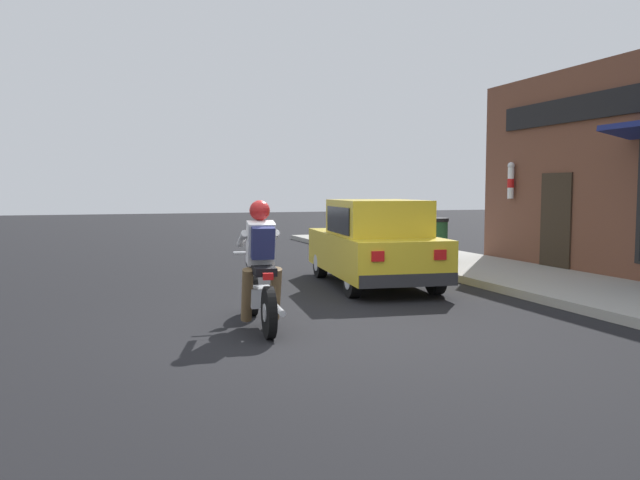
{
  "coord_description": "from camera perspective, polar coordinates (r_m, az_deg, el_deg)",
  "views": [
    {
      "loc": [
        -2.4,
        -7.26,
        1.75
      ],
      "look_at": [
        0.87,
        2.12,
        0.95
      ],
      "focal_mm": 35.0,
      "sensor_mm": 36.0,
      "label": 1
    }
  ],
  "objects": [
    {
      "name": "car_hatchback",
      "position": [
        11.38,
        4.97,
        -0.37
      ],
      "size": [
        2.05,
        3.94,
        1.57
      ],
      "color": "black",
      "rests_on": "ground"
    },
    {
      "name": "sidewalk_curb",
      "position": [
        12.88,
        17.25,
        -3.09
      ],
      "size": [
        2.6,
        22.0,
        0.14
      ],
      "primitive_type": "cube",
      "color": "#9E9B93",
      "rests_on": "ground"
    },
    {
      "name": "motorcycle_with_rider",
      "position": [
        8.01,
        -5.5,
        -3.12
      ],
      "size": [
        0.6,
        2.02,
        1.62
      ],
      "color": "black",
      "rests_on": "ground"
    },
    {
      "name": "trash_bin",
      "position": [
        14.25,
        10.54,
        0.05
      ],
      "size": [
        0.56,
        0.56,
        0.98
      ],
      "color": "#23512D",
      "rests_on": "sidewalk_curb"
    },
    {
      "name": "ground_plane",
      "position": [
        7.84,
        -0.9,
        -8.29
      ],
      "size": [
        80.0,
        80.0,
        0.0
      ],
      "primitive_type": "plane",
      "color": "black"
    }
  ]
}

